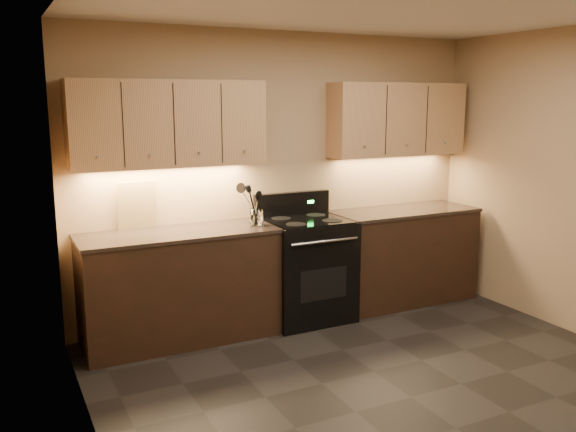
% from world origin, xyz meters
% --- Properties ---
extents(floor, '(4.00, 4.00, 0.00)m').
position_xyz_m(floor, '(0.00, 0.00, 0.00)').
color(floor, black).
rests_on(floor, ground).
extents(wall_back, '(4.00, 0.04, 2.60)m').
position_xyz_m(wall_back, '(0.00, 2.00, 1.30)').
color(wall_back, '#A1835E').
rests_on(wall_back, ground).
extents(wall_left, '(0.04, 4.00, 2.60)m').
position_xyz_m(wall_left, '(-2.00, 0.00, 1.30)').
color(wall_left, '#A1835E').
rests_on(wall_left, ground).
extents(counter_left, '(1.62, 0.62, 0.93)m').
position_xyz_m(counter_left, '(-1.10, 1.70, 0.47)').
color(counter_left, black).
rests_on(counter_left, ground).
extents(counter_right, '(1.46, 0.62, 0.93)m').
position_xyz_m(counter_right, '(1.18, 1.70, 0.47)').
color(counter_right, black).
rests_on(counter_right, ground).
extents(stove, '(0.76, 0.68, 1.14)m').
position_xyz_m(stove, '(0.08, 1.68, 0.48)').
color(stove, black).
rests_on(stove, ground).
extents(upper_cab_left, '(1.60, 0.30, 0.70)m').
position_xyz_m(upper_cab_left, '(-1.10, 1.85, 1.80)').
color(upper_cab_left, tan).
rests_on(upper_cab_left, wall_back).
extents(upper_cab_right, '(1.44, 0.30, 0.70)m').
position_xyz_m(upper_cab_right, '(1.18, 1.85, 1.80)').
color(upper_cab_right, tan).
rests_on(upper_cab_right, wall_back).
extents(outlet_plate, '(0.08, 0.01, 0.12)m').
position_xyz_m(outlet_plate, '(-1.30, 1.99, 1.12)').
color(outlet_plate, '#B2B5BA').
rests_on(outlet_plate, wall_back).
extents(utensil_crock, '(0.12, 0.12, 0.14)m').
position_xyz_m(utensil_crock, '(-0.42, 1.65, 1.00)').
color(utensil_crock, white).
rests_on(utensil_crock, counter_left).
extents(cutting_board, '(0.32, 0.08, 0.41)m').
position_xyz_m(cutting_board, '(-1.37, 1.96, 1.13)').
color(cutting_board, tan).
rests_on(cutting_board, counter_left).
extents(wooden_spoon, '(0.13, 0.07, 0.29)m').
position_xyz_m(wooden_spoon, '(-0.46, 1.64, 1.09)').
color(wooden_spoon, tan).
rests_on(wooden_spoon, utensil_crock).
extents(black_spoon, '(0.08, 0.16, 0.31)m').
position_xyz_m(black_spoon, '(-0.42, 1.67, 1.10)').
color(black_spoon, black).
rests_on(black_spoon, utensil_crock).
extents(black_turner, '(0.18, 0.12, 0.36)m').
position_xyz_m(black_turner, '(-0.42, 1.63, 1.12)').
color(black_turner, black).
rests_on(black_turner, utensil_crock).
extents(steel_spatula, '(0.21, 0.12, 0.37)m').
position_xyz_m(steel_spatula, '(-0.39, 1.66, 1.13)').
color(steel_spatula, silver).
rests_on(steel_spatula, utensil_crock).
extents(steel_skimmer, '(0.26, 0.13, 0.39)m').
position_xyz_m(steel_skimmer, '(-0.38, 1.64, 1.14)').
color(steel_skimmer, silver).
rests_on(steel_skimmer, utensil_crock).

